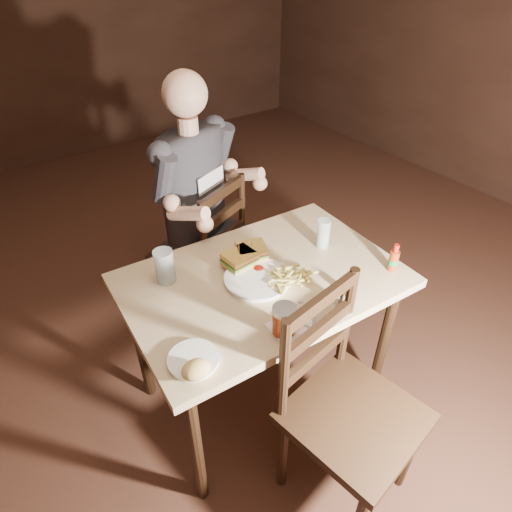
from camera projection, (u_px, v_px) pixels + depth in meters
room_shell at (235, 117)px, 1.52m from camera, size 7.00×7.00×7.00m
main_table at (263, 293)px, 1.84m from camera, size 1.18×0.83×0.77m
chair_far at (199, 251)px, 2.47m from camera, size 0.57×0.59×0.92m
chair_near at (355, 417)px, 1.58m from camera, size 0.52×0.56×0.97m
diner at (199, 173)px, 2.15m from camera, size 0.69×0.62×0.97m
dinner_plate at (257, 279)px, 1.77m from camera, size 0.28×0.28×0.02m
sandwich_left at (251, 247)px, 1.85m from camera, size 0.15×0.14×0.10m
sandwich_right at (239, 255)px, 1.80m from camera, size 0.14×0.12×0.11m
fries_pile at (287, 276)px, 1.74m from camera, size 0.25×0.18×0.04m
ketchup_dollop at (259, 268)px, 1.81m from camera, size 0.05×0.05×0.01m
glass_left at (165, 266)px, 1.73m from camera, size 0.08×0.08×0.15m
glass_right at (323, 233)px, 1.93m from camera, size 0.06×0.06×0.14m
hot_sauce at (394, 257)px, 1.79m from camera, size 0.04×0.04×0.13m
salt_shaker at (339, 299)px, 1.64m from camera, size 0.04×0.04×0.06m
pepper_shaker at (352, 291)px, 1.67m from camera, size 0.03×0.03×0.06m
syrup_dispenser at (284, 320)px, 1.51m from camera, size 0.09×0.09×0.11m
napkin at (293, 328)px, 1.55m from camera, size 0.16×0.15×0.00m
knife at (299, 323)px, 1.57m from camera, size 0.09×0.18×0.00m
fork at (314, 314)px, 1.61m from camera, size 0.11×0.11×0.00m
side_plate at (194, 360)px, 1.43m from camera, size 0.18×0.18×0.01m
bread_roll at (196, 370)px, 1.35m from camera, size 0.10×0.08×0.06m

